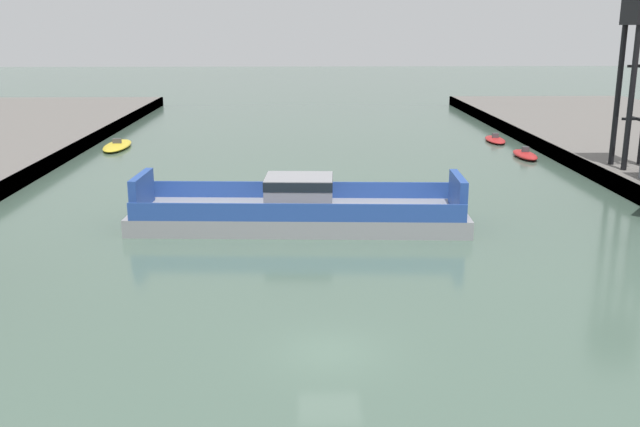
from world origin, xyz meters
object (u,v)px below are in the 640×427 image
moored_boat_near_right (495,140)px  moored_boat_mid_left (525,155)px  chain_ferry (299,210)px  moored_boat_near_left (117,146)px

moored_boat_near_right → moored_boat_mid_left: 9.83m
chain_ferry → moored_boat_near_right: chain_ferry is taller
chain_ferry → moored_boat_mid_left: 32.19m
chain_ferry → moored_boat_near_right: bearing=57.2°
chain_ferry → moored_boat_near_left: size_ratio=2.70×
moored_boat_mid_left → moored_boat_near_right: bearing=91.8°
moored_boat_near_right → moored_boat_mid_left: size_ratio=1.05×
moored_boat_near_right → moored_boat_near_left: bearing=-175.6°
moored_boat_near_left → moored_boat_mid_left: (40.90, -6.71, 0.03)m
moored_boat_mid_left → chain_ferry: bearing=-132.8°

